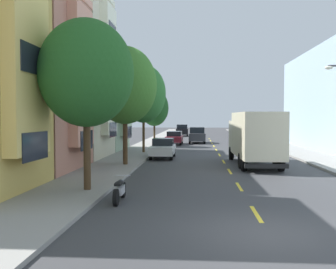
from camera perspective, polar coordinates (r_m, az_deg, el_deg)
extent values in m
plane|color=#38383A|center=(40.88, 6.78, -1.89)|extent=(160.00, 160.00, 0.00)
cube|color=gray|center=(39.17, -3.51, -1.96)|extent=(3.20, 120.00, 0.14)
cube|color=gray|center=(39.87, 17.17, -1.99)|extent=(3.20, 120.00, 0.14)
cube|color=yellow|center=(13.23, 12.65, -11.13)|extent=(0.14, 2.20, 0.01)
cube|color=yellow|center=(18.09, 10.27, -7.43)|extent=(0.14, 2.20, 0.01)
cube|color=yellow|center=(23.00, 8.92, -5.29)|extent=(0.14, 2.20, 0.01)
cube|color=yellow|center=(27.95, 8.05, -3.91)|extent=(0.14, 2.20, 0.01)
cube|color=yellow|center=(32.92, 7.44, -2.94)|extent=(0.14, 2.20, 0.01)
cube|color=yellow|center=(37.89, 7.00, -2.23)|extent=(0.14, 2.20, 0.01)
cube|color=yellow|center=(42.87, 6.66, -1.68)|extent=(0.14, 2.20, 0.01)
cube|color=yellow|center=(47.85, 6.38, -1.24)|extent=(0.14, 2.20, 0.01)
cube|color=yellow|center=(52.84, 6.17, -0.89)|extent=(0.14, 2.20, 0.01)
cube|color=yellow|center=(57.83, 5.98, -0.60)|extent=(0.14, 2.20, 0.01)
cube|color=#F9D572|center=(16.40, -19.76, 12.44)|extent=(0.55, 3.13, 8.64)
cube|color=#1E232D|center=(16.07, -18.59, -1.61)|extent=(0.04, 2.38, 1.10)
cube|color=#1E232D|center=(16.18, -18.76, 10.21)|extent=(0.04, 2.38, 1.10)
cube|color=#E19B83|center=(23.00, -12.45, 8.25)|extent=(0.55, 3.13, 7.85)
cube|color=#1E232D|center=(22.84, -11.66, -0.81)|extent=(0.04, 2.38, 1.10)
cube|color=#1E232D|center=(22.87, -11.72, 6.77)|extent=(0.04, 2.38, 1.10)
cube|color=#1E232D|center=(23.29, -11.79, 14.20)|extent=(0.04, 2.38, 1.10)
cube|color=beige|center=(31.68, -18.67, 7.76)|extent=(10.77, 6.96, 12.18)
cube|color=white|center=(30.02, -8.54, 9.10)|extent=(0.55, 3.13, 9.50)
cube|color=#1E232D|center=(29.77, -7.93, 0.71)|extent=(0.04, 2.38, 1.10)
cube|color=#1E232D|center=(29.88, -7.97, 7.73)|extent=(0.04, 2.38, 1.10)
cube|color=#1E232D|center=(30.43, -8.02, 14.59)|extent=(0.04, 2.38, 1.10)
cube|color=#99AD8E|center=(38.53, -15.57, 4.92)|extent=(12.29, 6.96, 9.61)
cube|color=beige|center=(37.54, -6.93, 12.79)|extent=(0.60, 6.96, 0.44)
cube|color=beige|center=(36.90, -6.09, 5.71)|extent=(0.55, 3.13, 7.49)
cube|color=#1E232D|center=(36.81, -5.61, 0.33)|extent=(0.04, 2.38, 1.10)
cube|color=#1E232D|center=(36.82, -5.63, 4.82)|extent=(0.04, 2.38, 1.10)
cube|color=#1E232D|center=(37.05, -5.65, 9.28)|extent=(0.04, 2.38, 1.10)
cylinder|color=#47331E|center=(16.49, -11.63, -2.45)|extent=(0.29, 0.29, 3.12)
ellipsoid|color=#235B23|center=(16.53, -11.73, 8.71)|extent=(3.86, 3.86, 4.40)
cylinder|color=#47331E|center=(25.00, -6.21, -0.71)|extent=(0.30, 0.30, 3.15)
ellipsoid|color=#387028|center=(25.04, -6.25, 7.11)|extent=(4.01, 4.01, 4.89)
cylinder|color=#47331E|center=(33.62, -3.55, 0.10)|extent=(0.22, 0.22, 3.13)
ellipsoid|color=#2D6B2D|center=(33.66, -3.57, 5.93)|extent=(3.81, 3.81, 4.95)
cylinder|color=#47331E|center=(42.31, -1.99, 0.18)|extent=(0.21, 0.21, 2.53)
ellipsoid|color=#1E4C1E|center=(42.29, -1.99, 3.87)|extent=(3.06, 3.06, 3.89)
ellipsoid|color=silver|center=(22.70, 22.27, 8.93)|extent=(0.44, 0.28, 0.20)
cube|color=beige|center=(25.06, 12.73, -0.01)|extent=(2.59, 6.10, 2.76)
cube|color=beige|center=(29.17, 11.24, -0.20)|extent=(2.36, 1.97, 2.20)
cube|color=black|center=(30.04, 10.98, 0.80)|extent=(2.02, 0.14, 0.97)
cube|color=black|center=(22.32, 14.06, -4.47)|extent=(2.40, 0.24, 0.24)
cylinder|color=black|center=(29.49, 13.24, -2.69)|extent=(0.31, 0.97, 0.96)
cylinder|color=black|center=(29.16, 9.15, -2.71)|extent=(0.31, 0.97, 0.96)
cylinder|color=black|center=(23.63, 16.03, -3.99)|extent=(0.31, 0.97, 0.96)
cylinder|color=black|center=(23.22, 10.93, -4.05)|extent=(0.31, 0.97, 0.96)
cylinder|color=black|center=(24.70, 15.42, -3.70)|extent=(0.31, 0.97, 0.96)
cylinder|color=black|center=(24.30, 10.54, -3.76)|extent=(0.31, 0.97, 0.96)
cube|color=#195B60|center=(38.67, 13.27, -1.10)|extent=(2.13, 5.35, 0.80)
cube|color=black|center=(39.78, 13.05, 0.01)|extent=(1.80, 1.63, 0.60)
cylinder|color=black|center=(40.60, 14.16, -1.51)|extent=(0.24, 0.67, 0.66)
cylinder|color=black|center=(40.37, 11.66, -1.51)|extent=(0.24, 0.67, 0.66)
cylinder|color=black|center=(37.05, 15.00, -1.89)|extent=(0.24, 0.67, 0.66)
cylinder|color=black|center=(36.80, 12.27, -1.89)|extent=(0.24, 0.67, 0.66)
cube|color=maroon|center=(45.29, 0.93, -0.63)|extent=(1.88, 4.72, 0.62)
cube|color=black|center=(45.63, 0.96, 0.13)|extent=(1.64, 2.84, 0.55)
cylinder|color=black|center=(43.78, -0.26, -1.15)|extent=(0.23, 0.66, 0.66)
cylinder|color=black|center=(43.67, 1.83, -1.16)|extent=(0.23, 0.66, 0.66)
cylinder|color=black|center=(46.96, 0.08, -0.90)|extent=(0.23, 0.66, 0.66)
cylinder|color=black|center=(46.85, 2.03, -0.91)|extent=(0.23, 0.66, 0.66)
cube|color=black|center=(65.67, 2.06, 0.46)|extent=(2.02, 4.83, 0.90)
cube|color=black|center=(65.65, 2.06, 1.16)|extent=(1.76, 2.81, 0.70)
cylinder|color=black|center=(64.08, 1.26, 0.01)|extent=(0.23, 0.66, 0.66)
cylinder|color=black|center=(64.05, 2.81, 0.00)|extent=(0.23, 0.66, 0.66)
cylinder|color=black|center=(67.34, 1.35, 0.13)|extent=(0.23, 0.66, 0.66)
cylinder|color=black|center=(67.31, 2.82, 0.12)|extent=(0.23, 0.66, 0.66)
cube|color=silver|center=(29.91, -0.78, -2.24)|extent=(1.78, 4.02, 0.62)
cube|color=black|center=(30.35, -0.69, -1.06)|extent=(1.55, 1.70, 0.55)
cylinder|color=black|center=(28.68, -2.55, -3.07)|extent=(0.23, 0.66, 0.66)
cylinder|color=black|center=(28.53, 0.49, -3.09)|extent=(0.23, 0.66, 0.66)
cylinder|color=black|center=(31.37, -1.92, -2.59)|extent=(0.23, 0.66, 0.66)
cylinder|color=black|center=(31.23, 0.85, -2.61)|extent=(0.23, 0.66, 0.66)
cube|color=#7A9EC6|center=(51.93, 11.03, -0.28)|extent=(1.87, 4.72, 0.62)
cube|color=black|center=(51.53, 11.09, 0.35)|extent=(1.63, 2.84, 0.55)
cylinder|color=black|center=(53.63, 11.65, -0.53)|extent=(0.23, 0.66, 0.66)
cylinder|color=black|center=(53.43, 9.95, -0.53)|extent=(0.23, 0.66, 0.66)
cylinder|color=black|center=(50.48, 12.17, -0.72)|extent=(0.23, 0.66, 0.66)
cylinder|color=black|center=(50.26, 10.36, -0.72)|extent=(0.23, 0.66, 0.66)
cube|color=#333338|center=(47.88, 4.23, -0.30)|extent=(1.95, 4.80, 0.90)
cube|color=black|center=(47.85, 4.23, 0.65)|extent=(1.72, 2.78, 0.70)
cylinder|color=black|center=(46.28, 3.16, -0.95)|extent=(0.22, 0.66, 0.66)
cylinder|color=black|center=(46.29, 5.31, -0.96)|extent=(0.22, 0.66, 0.66)
cylinder|color=black|center=(49.54, 3.22, -0.73)|extent=(0.22, 0.66, 0.66)
cylinder|color=black|center=(49.54, 5.22, -0.73)|extent=(0.22, 0.66, 0.66)
cylinder|color=black|center=(15.50, -6.53, -7.95)|extent=(0.15, 0.60, 0.60)
cylinder|color=black|center=(14.10, -7.54, -9.01)|extent=(0.15, 0.60, 0.60)
cube|color=silver|center=(14.78, -7.01, -8.00)|extent=(0.29, 0.82, 0.28)
ellipsoid|color=black|center=(14.90, -6.90, -6.90)|extent=(0.24, 0.48, 0.22)
cube|color=black|center=(14.48, -7.20, -7.10)|extent=(0.23, 0.52, 0.10)
cylinder|color=silver|center=(15.29, -6.61, -5.89)|extent=(0.62, 0.04, 0.03)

